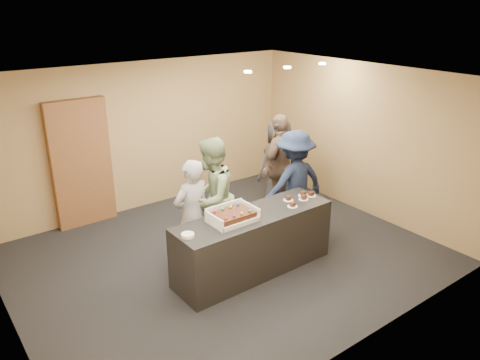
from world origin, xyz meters
The scene contains 17 objects.
room centered at (0.00, 0.00, 1.35)m, with size 6.04×6.00×2.70m.
serving_counter centered at (0.10, -0.57, 0.45)m, with size 2.40×0.70×0.90m, color black.
storage_cabinet centered at (-1.27, 2.41, 1.10)m, with size 1.00×0.15×2.19m, color brown.
cake_box centered at (-0.27, -0.55, 0.94)m, with size 0.63×0.43×0.18m.
sheet_cake centered at (-0.27, -0.57, 1.00)m, with size 0.53×0.37×0.11m.
plate_stack centered at (-0.98, -0.59, 0.92)m, with size 0.17×0.17×0.04m, color white.
slice_a centered at (0.70, -0.70, 0.92)m, with size 0.15×0.15×0.07m.
slice_b centered at (0.80, -0.50, 0.92)m, with size 0.15×0.15×0.07m.
slice_c centered at (1.01, -0.61, 0.92)m, with size 0.15×0.15×0.07m.
slice_d centered at (1.10, -0.50, 0.92)m, with size 0.15×0.15×0.07m.
slice_e centered at (1.19, -0.58, 0.92)m, with size 0.15×0.15×0.07m.
person_server_grey centered at (-0.53, 0.06, 0.83)m, with size 0.60×0.40×1.65m, color gray.
person_sage_man centered at (-0.10, 0.22, 0.92)m, with size 0.90×0.70×1.85m, color gray.
person_navy_man centered at (1.41, 0.03, 0.88)m, with size 1.13×0.65×1.76m, color #172039.
person_brown_extra centered at (1.66, 0.66, 0.94)m, with size 1.10×0.46×1.87m, color brown.
person_dark_suit centered at (1.93, 1.00, 0.83)m, with size 0.82×0.53×1.67m, color #26272B.
ceiling_spotlights centered at (1.60, 0.50, 2.67)m, with size 1.72×0.12×0.03m.
Camera 1 is at (-3.58, -5.17, 3.69)m, focal length 35.00 mm.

